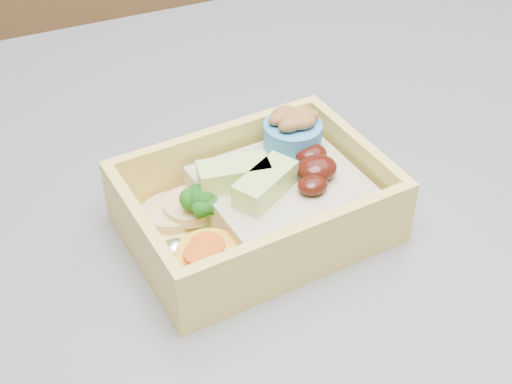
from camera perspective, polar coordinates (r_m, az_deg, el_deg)
name	(u,v)px	position (r m, az deg, el deg)	size (l,w,h in m)	color
bento_box	(262,200)	(0.47, 0.46, -0.68)	(0.18, 0.14, 0.06)	#E8CD5F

